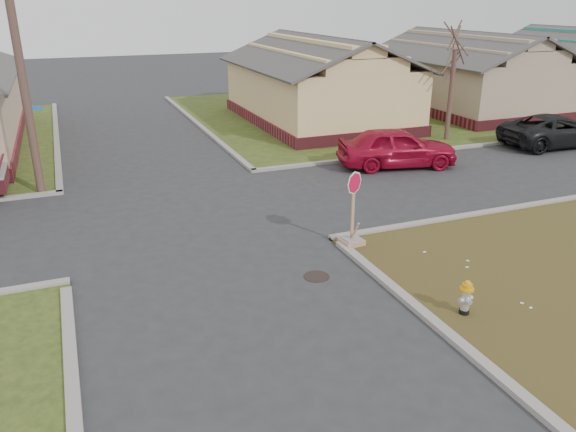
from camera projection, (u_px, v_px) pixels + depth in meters
name	position (u px, v px, depth m)	size (l,w,h in m)	color
ground	(225.00, 283.00, 13.61)	(120.00, 120.00, 0.00)	#2A2A2C
verge_far_right	(474.00, 103.00, 36.79)	(37.00, 19.00, 0.05)	#2F3F16
curbs	(183.00, 214.00, 17.93)	(80.00, 40.00, 0.12)	gray
manhole	(317.00, 276.00, 13.94)	(0.64, 0.64, 0.01)	black
side_house_yellow	(318.00, 82.00, 30.55)	(7.60, 11.60, 4.70)	maroon
side_house_tan	(468.00, 73.00, 34.01)	(7.60, 11.60, 4.70)	maroon
utility_pole	(19.00, 57.00, 18.16)	(1.80, 0.28, 9.00)	#452D27
tree_mid_right	(451.00, 96.00, 26.50)	(0.22, 0.22, 4.20)	#452D27
fire_hydrant	(466.00, 295.00, 12.07)	(0.30, 0.30, 0.80)	black
stop_sign	(352.00, 229.00, 15.51)	(0.60, 0.59, 2.12)	#A27858
red_sedan	(397.00, 147.00, 22.73)	(1.92, 4.77, 1.62)	maroon
dark_pickup	(556.00, 130.00, 25.99)	(2.43, 5.26, 1.46)	black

